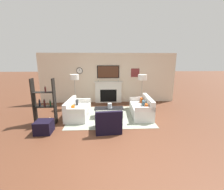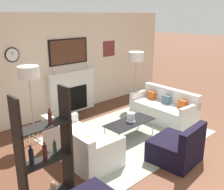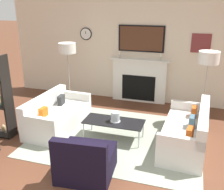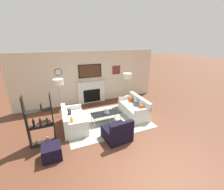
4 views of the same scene
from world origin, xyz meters
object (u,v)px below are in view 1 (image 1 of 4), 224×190
at_px(armchair, 108,123).
at_px(coffee_table, 109,108).
at_px(couch_right, 142,109).
at_px(hurricane_candle, 110,106).
at_px(floor_lamp_right, 142,78).
at_px(ottoman, 44,127).
at_px(couch_left, 77,111).
at_px(floor_lamp_left, 74,77).
at_px(shelf_unit, 45,104).

relative_size(armchair, coffee_table, 0.76).
height_order(couch_right, hurricane_candle, couch_right).
relative_size(hurricane_candle, floor_lamp_right, 0.12).
xyz_separation_m(coffee_table, floor_lamp_right, (1.70, 1.34, 1.12)).
bearing_deg(ottoman, armchair, 1.20).
xyz_separation_m(couch_left, coffee_table, (1.31, -0.09, 0.10)).
relative_size(coffee_table, floor_lamp_left, 0.72).
bearing_deg(armchair, couch_left, 132.30).
xyz_separation_m(couch_left, shelf_unit, (-1.06, -0.62, 0.49)).
distance_m(armchair, coffee_table, 1.27).
xyz_separation_m(floor_lamp_left, ottoman, (-0.54, -2.65, -1.31)).
distance_m(floor_lamp_left, ottoman, 3.01).
bearing_deg(armchair, shelf_unit, 162.16).
bearing_deg(couch_left, floor_lamp_right, 22.57).
xyz_separation_m(floor_lamp_left, floor_lamp_right, (3.30, 0.00, -0.03)).
xyz_separation_m(couch_right, shelf_unit, (-3.78, -0.61, 0.46)).
height_order(armchair, ottoman, armchair).
height_order(armchair, floor_lamp_left, floor_lamp_left).
distance_m(hurricane_candle, ottoman, 2.56).
bearing_deg(floor_lamp_left, floor_lamp_right, 0.00).
bearing_deg(hurricane_candle, coffee_table, -176.20).
bearing_deg(floor_lamp_left, ottoman, -101.58).
distance_m(couch_left, ottoman, 1.63).
xyz_separation_m(couch_right, floor_lamp_right, (0.29, 1.26, 1.19)).
bearing_deg(floor_lamp_left, coffee_table, -39.95).
bearing_deg(ottoman, floor_lamp_left, 78.42).
bearing_deg(armchair, floor_lamp_left, 120.38).
bearing_deg(floor_lamp_left, couch_left, -76.80).
bearing_deg(floor_lamp_left, hurricane_candle, -39.30).
distance_m(coffee_table, hurricane_candle, 0.12).
xyz_separation_m(armchair, shelf_unit, (-2.30, 0.74, 0.50)).
height_order(couch_left, shelf_unit, shelf_unit).
xyz_separation_m(couch_left, hurricane_candle, (1.35, -0.09, 0.21)).
distance_m(couch_right, shelf_unit, 3.85).
height_order(floor_lamp_left, floor_lamp_right, floor_lamp_left).
xyz_separation_m(armchair, hurricane_candle, (0.11, 1.27, 0.22)).
xyz_separation_m(couch_left, armchair, (1.24, -1.36, -0.01)).
distance_m(couch_left, hurricane_candle, 1.37).
distance_m(armchair, floor_lamp_left, 3.27).
distance_m(shelf_unit, ottoman, 0.98).
height_order(couch_left, floor_lamp_right, floor_lamp_right).
bearing_deg(floor_lamp_right, coffee_table, -141.58).
bearing_deg(coffee_table, floor_lamp_right, 38.42).
bearing_deg(hurricane_candle, couch_right, 3.63).
distance_m(armchair, shelf_unit, 2.46).
xyz_separation_m(hurricane_candle, floor_lamp_left, (-1.64, 1.34, 1.03)).
relative_size(couch_right, floor_lamp_left, 1.04).
bearing_deg(couch_left, coffee_table, -4.12).
height_order(couch_right, floor_lamp_right, floor_lamp_right).
relative_size(coffee_table, ottoman, 2.31).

